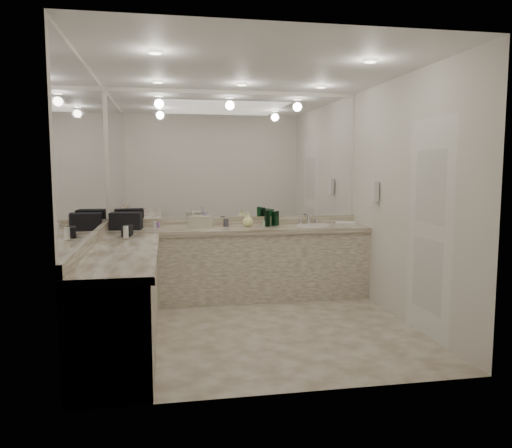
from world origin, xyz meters
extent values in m
plane|color=beige|center=(0.00, 0.00, 0.00)|extent=(3.20, 3.20, 0.00)
plane|color=white|center=(0.00, 0.00, 2.60)|extent=(3.20, 3.20, 0.00)
cube|color=silver|center=(0.00, 1.50, 1.30)|extent=(3.20, 0.02, 2.60)
cube|color=silver|center=(-1.60, 0.00, 1.30)|extent=(0.02, 3.00, 2.60)
cube|color=silver|center=(1.60, 0.00, 1.30)|extent=(0.02, 3.00, 2.60)
cube|color=beige|center=(0.00, 1.20, 0.42)|extent=(3.20, 0.60, 0.84)
cube|color=beige|center=(0.00, 1.19, 0.87)|extent=(3.20, 0.64, 0.06)
cube|color=beige|center=(-1.30, -0.30, 0.42)|extent=(0.60, 2.40, 0.84)
cube|color=beige|center=(-1.29, -0.30, 0.87)|extent=(0.64, 2.42, 0.06)
cube|color=beige|center=(0.00, 1.48, 0.95)|extent=(3.20, 0.04, 0.10)
cube|color=beige|center=(-1.58, 0.00, 0.95)|extent=(0.04, 3.00, 0.10)
cube|color=white|center=(0.00, 1.49, 1.77)|extent=(3.12, 0.01, 1.55)
cube|color=white|center=(-1.59, 0.00, 1.77)|extent=(0.01, 2.92, 1.55)
cylinder|color=white|center=(0.95, 1.20, 0.90)|extent=(0.44, 0.44, 0.03)
cube|color=silver|center=(0.95, 1.41, 0.97)|extent=(0.24, 0.16, 0.14)
cube|color=white|center=(1.56, 0.70, 1.35)|extent=(0.06, 0.10, 0.24)
cube|color=white|center=(1.59, -0.50, 1.05)|extent=(0.02, 0.82, 2.10)
cube|color=black|center=(-1.36, 1.23, 1.00)|extent=(0.38, 0.27, 0.21)
cube|color=black|center=(-1.30, 0.61, 0.95)|extent=(0.12, 0.21, 0.11)
cube|color=beige|center=(-0.48, 1.17, 0.97)|extent=(0.30, 0.24, 0.15)
cube|color=white|center=(1.37, 1.18, 0.92)|extent=(0.27, 0.22, 0.04)
cylinder|color=white|center=(-1.30, 0.39, 0.96)|extent=(0.05, 0.05, 0.13)
imported|color=beige|center=(-0.56, 1.22, 1.00)|extent=(0.09, 0.09, 0.19)
imported|color=silver|center=(-0.40, 1.18, 1.00)|extent=(0.12, 0.12, 0.21)
imported|color=#FFF8A1|center=(0.12, 1.25, 0.99)|extent=(0.17, 0.17, 0.18)
cylinder|color=#0D4320|center=(0.38, 1.33, 1.00)|extent=(0.06, 0.06, 0.21)
cylinder|color=#0D4320|center=(0.50, 1.34, 0.99)|extent=(0.07, 0.07, 0.18)
cylinder|color=#0D4320|center=(0.46, 1.25, 0.99)|extent=(0.07, 0.07, 0.19)
cylinder|color=#0D4320|center=(0.38, 1.34, 0.99)|extent=(0.06, 0.06, 0.18)
cylinder|color=#0D4320|center=(0.36, 1.20, 1.00)|extent=(0.07, 0.07, 0.21)
cylinder|color=silver|center=(0.34, 1.26, 0.93)|extent=(0.06, 0.06, 0.07)
cylinder|color=#3F3F4C|center=(-0.15, 1.31, 0.95)|extent=(0.06, 0.06, 0.09)
cylinder|color=white|center=(-1.03, 1.35, 0.94)|extent=(0.05, 0.05, 0.08)
cylinder|color=#9966B2|center=(-0.98, 1.34, 0.93)|extent=(0.04, 0.04, 0.06)
cylinder|color=silver|center=(-0.59, 1.35, 0.94)|extent=(0.05, 0.05, 0.08)
camera|label=1|loc=(-0.89, -4.86, 1.62)|focal=35.00mm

